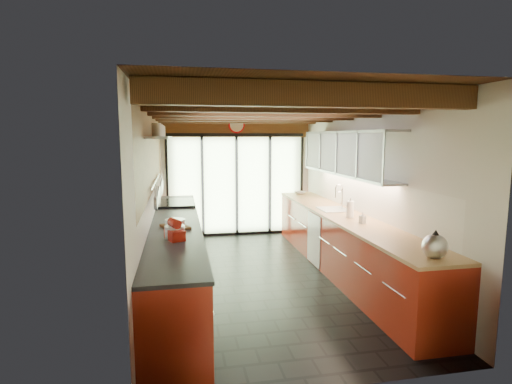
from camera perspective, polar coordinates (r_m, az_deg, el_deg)
ground at (r=6.18m, az=0.95°, el=-12.07°), size 5.50×5.50×0.00m
room_shell at (r=5.82m, az=0.99°, el=3.41°), size 5.50×5.50×5.50m
ceiling_beams at (r=6.19m, az=0.27°, el=11.17°), size 3.14×5.06×4.90m
glass_door at (r=8.47m, az=-2.79°, el=4.86°), size 2.95×0.10×2.90m
left_counter at (r=5.92m, az=-11.35°, el=-8.44°), size 0.68×5.00×0.92m
range_stove at (r=7.32m, az=-11.29°, el=-5.19°), size 0.66×0.90×0.97m
right_counter at (r=6.41m, az=12.25°, el=-7.18°), size 0.68×5.00×0.92m
sink_assembly at (r=6.67m, az=11.14°, el=-2.17°), size 0.45×0.52×0.43m
upper_cabinets_right at (r=6.54m, az=12.85°, el=5.43°), size 0.34×3.00×3.00m
left_wall_fixtures at (r=5.99m, az=-13.56°, el=4.56°), size 0.28×2.60×0.96m
stand_mixer at (r=4.77m, az=-11.54°, el=-5.49°), size 0.25×0.32×0.26m
pot_large at (r=4.83m, az=-11.52°, el=-5.61°), size 0.26×0.26×0.15m
pot_small at (r=5.43m, az=-11.46°, el=-4.37°), size 0.34×0.34×0.10m
cutting_board at (r=5.37m, az=-11.46°, el=-4.89°), size 0.42×0.48×0.03m
kettle at (r=4.36m, az=24.20°, el=-6.91°), size 0.30×0.33×0.29m
paper_towel at (r=6.07m, az=13.28°, el=-2.44°), size 0.14×0.14×0.29m
soap_bottle at (r=5.71m, az=14.98°, el=-3.57°), size 0.09×0.09×0.16m
bowl at (r=8.39m, az=6.30°, el=-0.10°), size 0.28×0.28×0.05m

